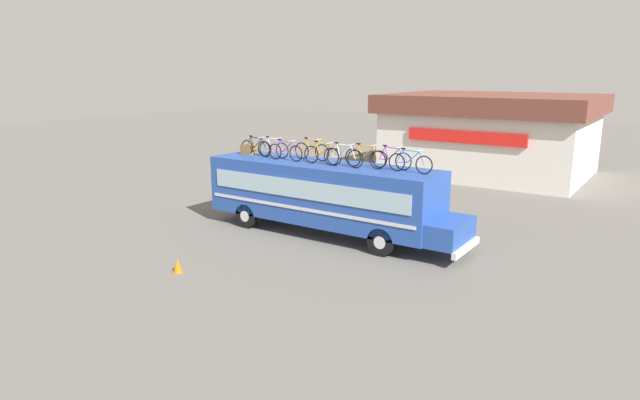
% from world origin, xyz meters
% --- Properties ---
extents(ground_plane, '(120.00, 120.00, 0.00)m').
position_xyz_m(ground_plane, '(0.00, 0.00, 0.00)').
color(ground_plane, '#605E59').
extents(bus, '(11.01, 2.55, 2.88)m').
position_xyz_m(bus, '(0.19, 0.00, 1.67)').
color(bus, '#23479E').
rests_on(bus, ground).
extents(luggage_bag_1, '(0.55, 0.51, 0.41)m').
position_xyz_m(luggage_bag_1, '(-4.02, 0.24, 3.08)').
color(luggage_bag_1, olive).
rests_on(luggage_bag_1, bus).
extents(rooftop_bicycle_1, '(1.68, 0.44, 0.86)m').
position_xyz_m(rooftop_bicycle_1, '(-3.41, 0.03, 3.24)').
color(rooftop_bicycle_1, black).
rests_on(rooftop_bicycle_1, bus).
extents(rooftop_bicycle_2, '(1.65, 0.44, 0.88)m').
position_xyz_m(rooftop_bicycle_2, '(-2.53, 0.09, 3.24)').
color(rooftop_bicycle_2, black).
rests_on(rooftop_bicycle_2, bus).
extents(rooftop_bicycle_3, '(1.71, 0.44, 0.86)m').
position_xyz_m(rooftop_bicycle_3, '(-1.61, -0.23, 3.24)').
color(rooftop_bicycle_3, black).
rests_on(rooftop_bicycle_3, bus).
extents(rooftop_bicycle_4, '(1.71, 0.44, 0.92)m').
position_xyz_m(rooftop_bicycle_4, '(-0.75, 0.40, 3.26)').
color(rooftop_bicycle_4, black).
rests_on(rooftop_bicycle_4, bus).
extents(rooftop_bicycle_5, '(1.75, 0.44, 0.91)m').
position_xyz_m(rooftop_bicycle_5, '(0.18, -0.20, 3.26)').
color(rooftop_bicycle_5, black).
rests_on(rooftop_bicycle_5, bus).
extents(rooftop_bicycle_6, '(1.76, 0.44, 0.92)m').
position_xyz_m(rooftop_bicycle_6, '(1.15, -0.23, 3.26)').
color(rooftop_bicycle_6, black).
rests_on(rooftop_bicycle_6, bus).
extents(rooftop_bicycle_7, '(1.74, 0.44, 0.92)m').
position_xyz_m(rooftop_bicycle_7, '(1.96, 0.04, 3.26)').
color(rooftop_bicycle_7, black).
rests_on(rooftop_bicycle_7, bus).
extents(rooftop_bicycle_8, '(1.65, 0.44, 0.88)m').
position_xyz_m(rooftop_bicycle_8, '(2.88, 0.35, 3.25)').
color(rooftop_bicycle_8, black).
rests_on(rooftop_bicycle_8, bus).
extents(rooftop_bicycle_9, '(1.72, 0.44, 0.87)m').
position_xyz_m(rooftop_bicycle_9, '(3.77, 0.09, 3.24)').
color(rooftop_bicycle_9, black).
rests_on(rooftop_bicycle_9, bus).
extents(roadside_building, '(12.32, 10.29, 5.03)m').
position_xyz_m(roadside_building, '(1.39, 17.24, 2.59)').
color(roadside_building, silver).
rests_on(roadside_building, ground).
extents(traffic_cone, '(0.31, 0.31, 0.47)m').
position_xyz_m(traffic_cone, '(-1.36, -6.34, 0.24)').
color(traffic_cone, orange).
rests_on(traffic_cone, ground).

